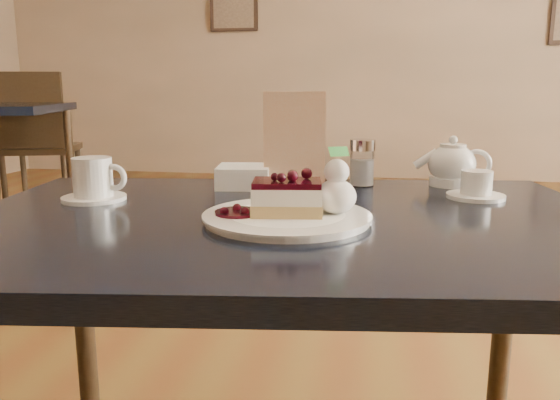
% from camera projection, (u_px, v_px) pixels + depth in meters
% --- Properties ---
extents(main_table, '(1.22, 0.89, 0.71)m').
position_uv_depth(main_table, '(287.00, 256.00, 0.96)').
color(main_table, black).
rests_on(main_table, ground).
extents(dessert_plate, '(0.27, 0.27, 0.01)m').
position_uv_depth(dessert_plate, '(287.00, 218.00, 0.89)').
color(dessert_plate, white).
rests_on(dessert_plate, main_table).
extents(cheesecake_slice, '(0.12, 0.09, 0.06)m').
position_uv_depth(cheesecake_slice, '(287.00, 198.00, 0.89)').
color(cheesecake_slice, tan).
rests_on(cheesecake_slice, dessert_plate).
extents(whipped_cream, '(0.07, 0.07, 0.06)m').
position_uv_depth(whipped_cream, '(336.00, 196.00, 0.89)').
color(whipped_cream, white).
rests_on(whipped_cream, dessert_plate).
extents(berry_sauce, '(0.08, 0.08, 0.01)m').
position_uv_depth(berry_sauce, '(238.00, 213.00, 0.89)').
color(berry_sauce, black).
rests_on(berry_sauce, dessert_plate).
extents(coffee_set, '(0.13, 0.12, 0.08)m').
position_uv_depth(coffee_set, '(94.00, 181.00, 1.06)').
color(coffee_set, white).
rests_on(coffee_set, main_table).
extents(tea_set, '(0.19, 0.25, 0.10)m').
position_uv_depth(tea_set, '(456.00, 170.00, 1.19)').
color(tea_set, white).
rests_on(tea_set, main_table).
extents(menu_card, '(0.13, 0.04, 0.21)m').
position_uv_depth(menu_card, '(294.00, 141.00, 1.17)').
color(menu_card, beige).
rests_on(menu_card, main_table).
extents(sugar_shaker, '(0.06, 0.06, 0.10)m').
position_uv_depth(sugar_shaker, '(362.00, 162.00, 1.21)').
color(sugar_shaker, white).
rests_on(sugar_shaker, main_table).
extents(napkin_stack, '(0.13, 0.13, 0.05)m').
position_uv_depth(napkin_stack, '(244.00, 176.00, 1.20)').
color(napkin_stack, white).
rests_on(napkin_stack, main_table).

